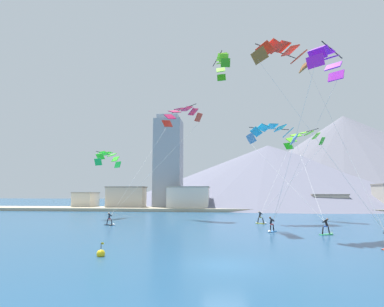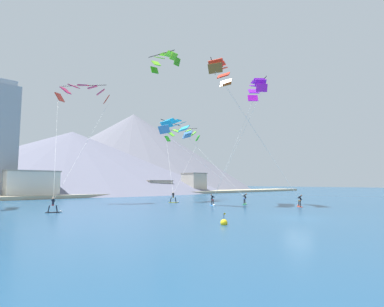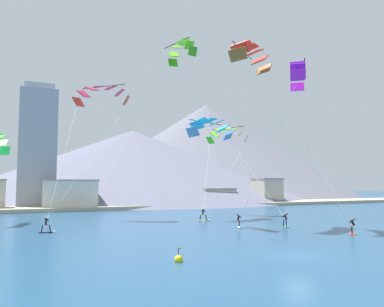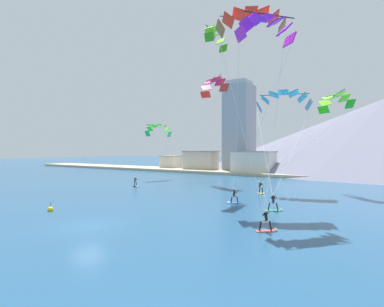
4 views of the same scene
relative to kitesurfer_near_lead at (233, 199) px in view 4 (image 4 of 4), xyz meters
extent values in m
plane|color=navy|center=(-5.10, -15.54, -0.48)|extent=(400.00, 400.00, 0.00)
cube|color=#337FDB|center=(0.13, 0.18, -0.44)|extent=(1.12, 1.46, 0.07)
cylinder|color=black|center=(0.34, 0.52, -0.06)|extent=(0.22, 0.26, 0.71)
cylinder|color=black|center=(-0.07, -0.16, -0.06)|extent=(0.22, 0.26, 0.71)
cube|color=red|center=(0.13, 0.18, 0.33)|extent=(0.37, 0.35, 0.12)
cylinder|color=black|center=(0.07, 0.22, 0.65)|extent=(0.42, 0.37, 0.60)
cylinder|color=black|center=(0.21, 0.26, 0.82)|extent=(0.48, 0.33, 0.39)
cylinder|color=black|center=(0.10, 0.07, 0.82)|extent=(0.48, 0.33, 0.39)
cylinder|color=black|center=(0.31, 0.07, 0.79)|extent=(0.29, 0.46, 0.03)
sphere|color=brown|center=(-0.03, 0.27, 1.03)|extent=(0.22, 0.22, 0.22)
cone|color=white|center=(-0.31, -0.57, -0.38)|extent=(0.46, 0.44, 0.36)
cube|color=black|center=(-19.96, 4.89, -0.44)|extent=(1.49, 0.99, 0.07)
cylinder|color=black|center=(-20.32, 5.05, -0.05)|extent=(0.27, 0.20, 0.72)
cylinder|color=black|center=(-19.60, 4.73, -0.05)|extent=(0.27, 0.20, 0.72)
cube|color=red|center=(-19.96, 4.89, 0.34)|extent=(0.33, 0.37, 0.12)
cylinder|color=black|center=(-19.99, 4.84, 0.67)|extent=(0.33, 0.39, 0.61)
cylinder|color=black|center=(-20.05, 4.98, 0.84)|extent=(0.28, 0.50, 0.40)
cylinder|color=black|center=(-19.84, 4.88, 0.84)|extent=(0.28, 0.50, 0.40)
cylinder|color=black|center=(-19.87, 5.10, 0.81)|extent=(0.49, 0.24, 0.03)
sphere|color=tan|center=(-20.02, 4.76, 1.06)|extent=(0.22, 0.22, 0.22)
cone|color=white|center=(-19.17, 4.54, -0.38)|extent=(0.42, 0.45, 0.36)
cube|color=#E54C33|center=(7.17, -9.27, -0.44)|extent=(1.36, 1.29, 0.07)
cylinder|color=black|center=(6.87, -9.54, -0.05)|extent=(0.26, 0.25, 0.72)
cylinder|color=black|center=(7.46, -9.01, -0.05)|extent=(0.26, 0.25, 0.72)
cube|color=orange|center=(7.17, -9.27, 0.34)|extent=(0.37, 0.38, 0.12)
cylinder|color=black|center=(7.24, -9.35, 0.67)|extent=(0.45, 0.46, 0.61)
cylinder|color=black|center=(7.08, -9.36, 0.84)|extent=(0.41, 0.44, 0.40)
cylinder|color=black|center=(7.26, -9.20, 0.84)|extent=(0.41, 0.44, 0.40)
cylinder|color=black|center=(7.05, -9.15, 0.81)|extent=(0.41, 0.37, 0.03)
sphere|color=brown|center=(7.35, -9.48, 1.03)|extent=(0.22, 0.22, 0.22)
cone|color=white|center=(7.81, -8.69, -0.38)|extent=(0.46, 0.47, 0.36)
cube|color=#33B266|center=(5.18, -1.57, -0.44)|extent=(1.48, 1.05, 0.07)
cylinder|color=black|center=(4.83, -1.75, -0.04)|extent=(0.27, 0.22, 0.73)
cylinder|color=black|center=(5.54, -1.39, -0.04)|extent=(0.27, 0.22, 0.73)
cube|color=blue|center=(5.18, -1.57, 0.36)|extent=(0.35, 0.38, 0.12)
cylinder|color=black|center=(5.23, -1.66, 0.69)|extent=(0.39, 0.49, 0.63)
cylinder|color=black|center=(5.08, -1.63, 0.87)|extent=(0.31, 0.51, 0.40)
cylinder|color=black|center=(5.29, -1.52, 0.87)|extent=(0.31, 0.51, 0.40)
cylinder|color=black|center=(5.10, -1.41, 0.84)|extent=(0.48, 0.27, 0.03)
sphere|color=brown|center=(5.31, -1.81, 1.07)|extent=(0.22, 0.22, 0.22)
cone|color=white|center=(5.96, -1.17, -0.38)|extent=(0.43, 0.46, 0.36)
cube|color=yellow|center=(-0.02, 8.91, -0.44)|extent=(1.39, 1.26, 0.07)
cylinder|color=black|center=(-0.32, 9.16, -0.03)|extent=(0.28, 0.26, 0.77)
cylinder|color=black|center=(0.29, 8.65, -0.03)|extent=(0.28, 0.26, 0.77)
cube|color=yellow|center=(-0.02, 8.91, 0.40)|extent=(0.40, 0.41, 0.12)
cylinder|color=black|center=(-0.09, 8.81, 0.75)|extent=(0.48, 0.51, 0.66)
cylinder|color=black|center=(-0.13, 8.97, 0.93)|extent=(0.42, 0.48, 0.43)
cylinder|color=black|center=(0.07, 8.81, 0.93)|extent=(0.42, 0.48, 0.43)
cylinder|color=black|center=(0.09, 9.03, 0.90)|extent=(0.42, 0.36, 0.03)
sphere|color=beige|center=(-0.21, 8.68, 1.14)|extent=(0.24, 0.24, 0.24)
cone|color=white|center=(0.65, 8.35, -0.38)|extent=(0.46, 0.47, 0.36)
cube|color=#BF1FC3|center=(6.91, -2.20, 15.95)|extent=(1.55, 1.41, 1.08)
cube|color=purple|center=(6.53, -2.65, 16.84)|extent=(1.77, 1.68, 0.88)
cube|color=purple|center=(5.96, -3.33, 17.45)|extent=(1.90, 1.84, 0.55)
cube|color=purple|center=(5.29, -4.14, 17.66)|extent=(1.93, 1.87, 0.12)
cube|color=purple|center=(4.61, -4.95, 17.45)|extent=(1.90, 1.84, 0.55)
cube|color=purple|center=(4.04, -5.63, 16.84)|extent=(1.77, 1.68, 0.88)
cube|color=#BF1FC3|center=(3.66, -6.07, 15.95)|extent=(1.55, 1.42, 1.08)
cylinder|color=black|center=(5.83, -4.60, 17.66)|extent=(3.33, 3.97, 0.10)
cylinder|color=silver|center=(3.65, -1.01, 8.11)|extent=(6.73, 2.19, 14.65)
cylinder|color=silver|center=(1.94, -3.05, 8.11)|extent=(3.30, 6.29, 14.65)
cube|color=red|center=(-15.13, 19.17, 16.36)|extent=(1.98, 1.77, 1.59)
cube|color=#C81F54|center=(-14.49, 18.44, 17.43)|extent=(2.22, 2.03, 1.40)
cube|color=#C81F54|center=(-13.53, 17.62, 18.14)|extent=(2.30, 2.22, 1.04)
cube|color=#C81F54|center=(-12.36, 16.80, 18.38)|extent=(2.24, 2.33, 0.56)
cube|color=#C81F54|center=(-11.12, 16.08, 18.14)|extent=(2.07, 2.34, 1.04)
cube|color=#C81F54|center=(-9.97, 15.55, 17.43)|extent=(1.77, 2.29, 1.40)
cube|color=red|center=(-9.04, 15.28, 16.36)|extent=(1.37, 2.14, 1.59)
cylinder|color=black|center=(-11.93, 17.47, 18.58)|extent=(5.19, 5.49, 0.10)
cylinder|color=silver|center=(-17.59, 12.28, 8.26)|extent=(4.60, 14.40, 14.92)
cylinder|color=silver|center=(-14.28, 10.17, 8.26)|extent=(11.21, 10.19, 14.92)
cube|color=brown|center=(-0.84, -1.45, 18.94)|extent=(1.90, 2.00, 1.41)
cube|color=red|center=(-0.15, -0.89, 19.92)|extent=(2.12, 2.19, 1.21)
cube|color=red|center=(0.81, -0.25, 20.56)|extent=(2.20, 2.33, 0.88)
cube|color=red|center=(1.94, 0.40, 20.78)|extent=(2.15, 2.40, 0.45)
cube|color=red|center=(3.10, 0.99, 20.56)|extent=(2.02, 2.40, 0.88)
cube|color=red|center=(4.17, 1.44, 19.92)|extent=(1.77, 2.35, 1.21)
cube|color=brown|center=(5.02, 1.71, 18.94)|extent=(1.42, 2.24, 1.41)
cylinder|color=black|center=(1.52, 1.18, 20.63)|extent=(5.50, 4.32, 0.10)
cylinder|color=silver|center=(3.00, -5.42, 9.59)|extent=(8.15, 7.50, 17.56)
cylinder|color=silver|center=(6.19, -3.69, 9.59)|extent=(1.76, 10.95, 17.56)
cube|color=#4B85BD|center=(-0.87, 10.41, 11.69)|extent=(1.44, 2.10, 1.44)
cube|color=#26A8CE|center=(-0.08, 10.74, 12.75)|extent=(1.73, 2.19, 1.25)
cube|color=#26A8CE|center=(1.02, 11.09, 13.44)|extent=(1.86, 2.26, 0.89)
cube|color=#26A8CE|center=(2.31, 11.41, 13.68)|extent=(1.81, 2.30, 0.42)
cube|color=#26A8CE|center=(3.62, 11.66, 13.44)|extent=(1.66, 2.29, 0.89)
cube|color=#26A8CE|center=(4.77, 11.81, 12.75)|extent=(1.35, 2.25, 1.25)
cube|color=#4B85BD|center=(5.62, 11.84, 11.69)|extent=(0.92, 2.18, 1.44)
cylinder|color=black|center=(2.12, 12.30, 13.54)|extent=(6.39, 2.53, 0.10)
cylinder|color=silver|center=(2.00, 4.42, 5.96)|extent=(6.24, 11.71, 10.26)
cylinder|color=silver|center=(5.50, 5.19, 5.96)|extent=(0.81, 13.25, 10.26)
cube|color=green|center=(6.28, 18.70, 11.75)|extent=(1.80, 1.26, 1.39)
cube|color=#7BF02B|center=(6.61, 17.93, 12.66)|extent=(1.94, 1.57, 1.25)
cube|color=#7BF02B|center=(7.19, 17.01, 13.26)|extent=(1.98, 1.81, 0.96)
cube|color=#7BF02B|center=(7.96, 16.06, 13.47)|extent=(1.96, 1.95, 0.55)
cube|color=#7BF02B|center=(8.82, 15.20, 13.26)|extent=(1.83, 1.98, 0.96)
cube|color=#7BF02B|center=(9.67, 14.52, 12.66)|extent=(1.62, 1.94, 1.25)
cube|color=green|center=(10.40, 14.11, 11.75)|extent=(1.34, 1.77, 1.39)
cylinder|color=black|center=(8.44, 16.50, 13.66)|extent=(2.79, 5.80, 0.10)
cylinder|color=silver|center=(3.15, 14.01, 6.06)|extent=(6.18, 10.01, 10.33)
cylinder|color=silver|center=(5.39, 11.52, 6.06)|extent=(10.64, 5.04, 10.33)
cube|color=green|center=(-26.00, 14.52, 8.91)|extent=(1.38, 0.73, 1.22)
cube|color=#43EC2F|center=(-25.93, 15.13, 9.89)|extent=(1.48, 1.14, 1.06)
cube|color=#43EC2F|center=(-25.73, 16.06, 10.55)|extent=(1.54, 1.42, 0.72)
cube|color=#43EC2F|center=(-25.43, 17.15, 10.79)|extent=(1.56, 1.52, 0.26)
cube|color=#43EC2F|center=(-25.07, 18.23, 10.55)|extent=(1.53, 1.52, 0.72)
cube|color=#43EC2F|center=(-24.72, 19.11, 9.89)|extent=(1.45, 1.33, 1.06)
cube|color=green|center=(-24.44, 19.66, 8.91)|extent=(1.33, 0.99, 1.22)
cylinder|color=black|center=(-25.97, 17.32, 10.72)|extent=(1.06, 5.29, 0.10)
cube|color=#359A17|center=(-4.58, 2.53, 20.08)|extent=(1.23, 0.78, 1.14)
cube|color=#87E429|center=(-4.78, 3.05, 20.98)|extent=(1.28, 1.10, 1.02)
cube|color=#87E429|center=(-4.98, 3.90, 21.59)|extent=(1.31, 1.26, 0.73)
cube|color=#87E429|center=(-5.12, 4.92, 21.80)|extent=(1.32, 1.23, 0.31)
cube|color=#87E429|center=(-5.20, 5.96, 21.59)|extent=(1.31, 1.10, 0.73)
cube|color=#87E429|center=(-5.20, 6.83, 20.98)|extent=(1.29, 0.84, 1.02)
cube|color=#359A17|center=(-5.11, 7.38, 20.08)|extent=(1.25, 0.52, 1.14)
cylinder|color=black|center=(-5.66, 4.87, 21.71)|extent=(1.40, 4.71, 0.10)
sphere|color=yellow|center=(-13.26, -13.87, -0.32)|extent=(0.56, 0.56, 0.56)
cylinder|color=black|center=(-13.26, -13.87, 0.18)|extent=(0.04, 0.04, 0.44)
cube|color=yellow|center=(-13.17, -13.87, 0.36)|extent=(0.18, 0.01, 0.12)
cube|color=tan|center=(-5.10, 38.19, -0.13)|extent=(180.00, 10.00, 0.70)
cube|color=beige|center=(-29.33, 40.03, 2.27)|extent=(9.29, 4.41, 5.50)
cube|color=gray|center=(-29.33, 40.03, 5.17)|extent=(9.67, 4.58, 0.30)
cube|color=beige|center=(-40.82, 41.92, 1.57)|extent=(5.05, 5.73, 4.09)
cube|color=gray|center=(-40.82, 41.92, 3.76)|extent=(5.25, 5.96, 0.30)
cube|color=silver|center=(-13.52, 39.70, 2.26)|extent=(9.90, 6.01, 5.47)
cube|color=#9D9992|center=(-13.52, 39.70, 5.15)|extent=(10.30, 6.25, 0.30)
cube|color=#999EA8|center=(-19.41, 44.05, 11.29)|extent=(7.00, 7.00, 23.53)
cube|color=#A8ADB9|center=(-19.41, 44.05, 23.66)|extent=(5.60, 5.60, 1.20)
camera|label=1|loc=(-5.10, -33.75, 3.70)|focal=28.00mm
camera|label=2|loc=(-30.90, -29.58, 2.76)|focal=28.00mm
camera|label=3|loc=(-22.78, -36.30, 4.50)|focal=35.00mm
camera|label=4|loc=(14.88, -30.76, 5.61)|focal=28.00mm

